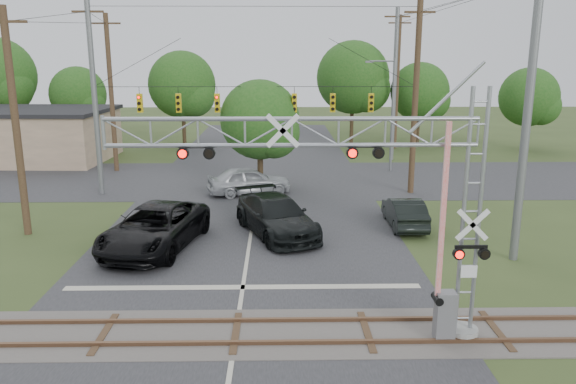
{
  "coord_description": "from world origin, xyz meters",
  "views": [
    {
      "loc": [
        1.31,
        -13.61,
        8.25
      ],
      "look_at": [
        1.69,
        7.5,
        3.12
      ],
      "focal_mm": 35.0,
      "sensor_mm": 36.0,
      "label": 1
    }
  ],
  "objects_px": {
    "pickup_black": "(155,228)",
    "streetlight": "(390,109)",
    "crossing_gantry": "(362,190)",
    "sedan_silver": "(249,180)",
    "car_dark": "(276,216)",
    "traffic_signal_span": "(271,100)"
  },
  "relations": [
    {
      "from": "traffic_signal_span",
      "to": "sedan_silver",
      "type": "height_order",
      "value": "traffic_signal_span"
    },
    {
      "from": "crossing_gantry",
      "to": "traffic_signal_span",
      "type": "bearing_deg",
      "value": 98.58
    },
    {
      "from": "traffic_signal_span",
      "to": "sedan_silver",
      "type": "relative_size",
      "value": 3.85
    },
    {
      "from": "pickup_black",
      "to": "streetlight",
      "type": "relative_size",
      "value": 0.85
    },
    {
      "from": "car_dark",
      "to": "streetlight",
      "type": "relative_size",
      "value": 0.77
    },
    {
      "from": "crossing_gantry",
      "to": "streetlight",
      "type": "height_order",
      "value": "streetlight"
    },
    {
      "from": "car_dark",
      "to": "streetlight",
      "type": "xyz_separation_m",
      "value": [
        8.16,
        14.79,
        3.61
      ]
    },
    {
      "from": "crossing_gantry",
      "to": "streetlight",
      "type": "xyz_separation_m",
      "value": [
        5.72,
        25.0,
        -0.09
      ]
    },
    {
      "from": "pickup_black",
      "to": "sedan_silver",
      "type": "relative_size",
      "value": 1.36
    },
    {
      "from": "crossing_gantry",
      "to": "pickup_black",
      "type": "relative_size",
      "value": 1.59
    },
    {
      "from": "crossing_gantry",
      "to": "car_dark",
      "type": "distance_m",
      "value": 11.13
    },
    {
      "from": "car_dark",
      "to": "sedan_silver",
      "type": "bearing_deg",
      "value": 80.13
    },
    {
      "from": "sedan_silver",
      "to": "car_dark",
      "type": "bearing_deg",
      "value": 175.56
    },
    {
      "from": "traffic_signal_span",
      "to": "streetlight",
      "type": "distance_m",
      "value": 10.84
    },
    {
      "from": "traffic_signal_span",
      "to": "crossing_gantry",
      "type": "bearing_deg",
      "value": -81.42
    },
    {
      "from": "crossing_gantry",
      "to": "sedan_silver",
      "type": "relative_size",
      "value": 2.15
    },
    {
      "from": "car_dark",
      "to": "pickup_black",
      "type": "bearing_deg",
      "value": 178.17
    },
    {
      "from": "car_dark",
      "to": "streetlight",
      "type": "bearing_deg",
      "value": 39.27
    },
    {
      "from": "traffic_signal_span",
      "to": "streetlight",
      "type": "bearing_deg",
      "value": 38.02
    },
    {
      "from": "crossing_gantry",
      "to": "streetlight",
      "type": "distance_m",
      "value": 25.65
    },
    {
      "from": "sedan_silver",
      "to": "streetlight",
      "type": "height_order",
      "value": "streetlight"
    },
    {
      "from": "crossing_gantry",
      "to": "streetlight",
      "type": "bearing_deg",
      "value": 77.11
    }
  ]
}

